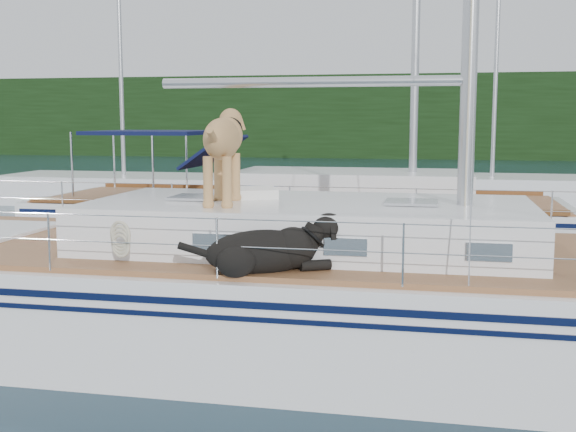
# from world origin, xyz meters

# --- Properties ---
(ground) EXTENTS (120.00, 120.00, 0.00)m
(ground) POSITION_xyz_m (0.00, 0.00, 0.00)
(ground) COLOR black
(ground) RESTS_ON ground
(tree_line) EXTENTS (90.00, 3.00, 6.00)m
(tree_line) POSITION_xyz_m (0.00, 45.00, 3.00)
(tree_line) COLOR black
(tree_line) RESTS_ON ground
(shore_bank) EXTENTS (92.00, 1.00, 1.20)m
(shore_bank) POSITION_xyz_m (0.00, 46.20, 0.60)
(shore_bank) COLOR #595147
(shore_bank) RESTS_ON ground
(main_sailboat) EXTENTS (12.00, 3.97, 14.01)m
(main_sailboat) POSITION_xyz_m (0.09, -0.01, 0.69)
(main_sailboat) COLOR white
(main_sailboat) RESTS_ON ground
(neighbor_sailboat) EXTENTS (11.00, 3.50, 13.30)m
(neighbor_sailboat) POSITION_xyz_m (-0.51, 6.44, 0.63)
(neighbor_sailboat) COLOR white
(neighbor_sailboat) RESTS_ON ground
(bg_boat_west) EXTENTS (8.00, 3.00, 11.65)m
(bg_boat_west) POSITION_xyz_m (-8.00, 14.00, 0.45)
(bg_boat_west) COLOR white
(bg_boat_west) RESTS_ON ground
(bg_boat_center) EXTENTS (7.20, 3.00, 11.65)m
(bg_boat_center) POSITION_xyz_m (4.00, 16.00, 0.45)
(bg_boat_center) COLOR white
(bg_boat_center) RESTS_ON ground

